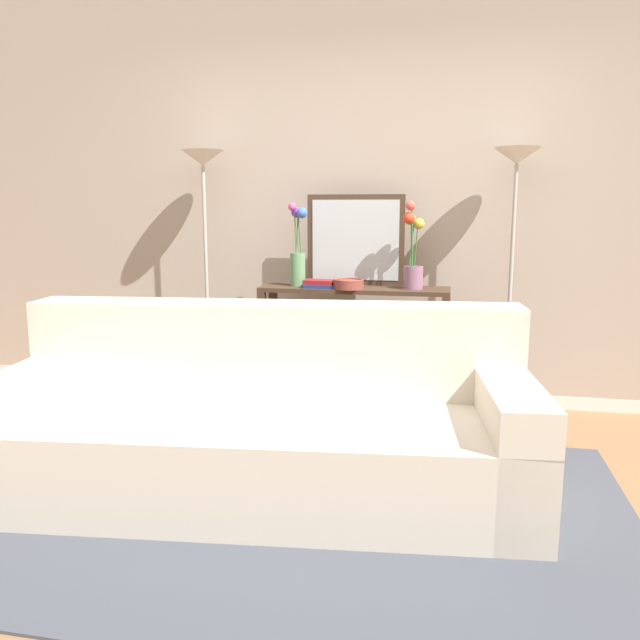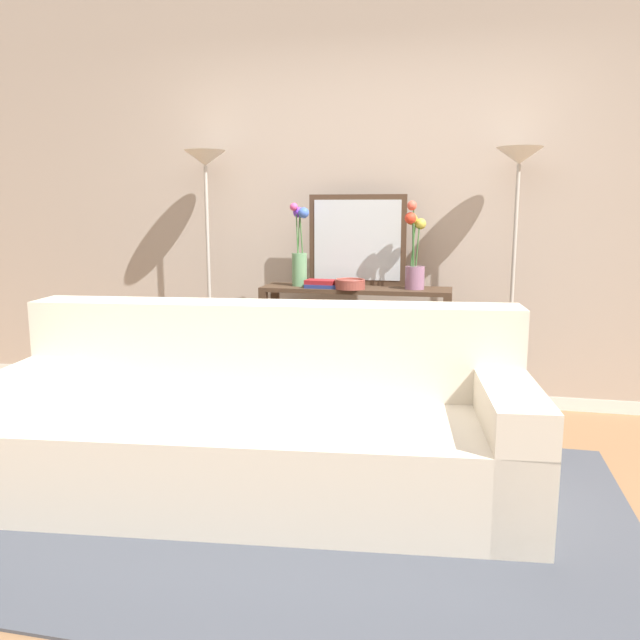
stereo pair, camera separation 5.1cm
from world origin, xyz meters
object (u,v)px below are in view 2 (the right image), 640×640
object	(u,v)px
console_table	(355,328)
vase_tall_flowers	(300,253)
floor_lamp_right	(516,208)
fruit_bowl	(350,284)
vase_short_flowers	(414,255)
floor_lamp_left	(207,206)
wall_mirror	(357,240)
book_stack	(321,284)
couch	(263,429)
book_row_under_console	(303,399)

from	to	relation	value
console_table	vase_tall_flowers	distance (m)	0.62
floor_lamp_right	vase_tall_flowers	size ratio (longest dim) A/B	3.16
vase_tall_flowers	fruit_bowl	xyz separation A→B (m)	(0.35, -0.09, -0.18)
vase_short_flowers	fruit_bowl	xyz separation A→B (m)	(-0.40, -0.08, -0.18)
floor_lamp_left	floor_lamp_right	bearing A→B (deg)	0.00
floor_lamp_left	vase_short_flowers	distance (m)	1.45
floor_lamp_right	wall_mirror	distance (m)	1.02
floor_lamp_left	book_stack	xyz separation A→B (m)	(0.83, -0.14, -0.50)
couch	wall_mirror	distance (m)	1.65
console_table	book_stack	world-z (taller)	book_stack
floor_lamp_right	vase_short_flowers	size ratio (longest dim) A/B	3.10
vase_short_flowers	fruit_bowl	world-z (taller)	vase_short_flowers
floor_lamp_left	vase_tall_flowers	size ratio (longest dim) A/B	3.20
floor_lamp_left	book_row_under_console	distance (m)	1.47
book_stack	floor_lamp_left	bearing A→B (deg)	170.69
floor_lamp_right	console_table	bearing A→B (deg)	-176.11
floor_lamp_left	book_stack	bearing A→B (deg)	-9.31
couch	book_stack	world-z (taller)	book_stack
floor_lamp_right	vase_tall_flowers	world-z (taller)	floor_lamp_right
couch	vase_short_flowers	size ratio (longest dim) A/B	4.60
couch	floor_lamp_left	size ratio (longest dim) A/B	1.47
console_table	floor_lamp_right	size ratio (longest dim) A/B	0.72
console_table	floor_lamp_right	distance (m)	1.26
floor_lamp_left	floor_lamp_right	world-z (taller)	floor_lamp_left
floor_lamp_right	fruit_bowl	world-z (taller)	floor_lamp_right
vase_tall_flowers	book_row_under_console	xyz separation A→B (m)	(0.02, -0.00, -1.00)
vase_short_flowers	book_row_under_console	size ratio (longest dim) A/B	1.83
floor_lamp_right	vase_short_flowers	xyz separation A→B (m)	(-0.61, -0.08, -0.29)
fruit_bowl	book_stack	distance (m)	0.19
wall_mirror	vase_short_flowers	world-z (taller)	wall_mirror
couch	wall_mirror	bearing A→B (deg)	81.25
couch	console_table	xyz separation A→B (m)	(0.23, 1.29, 0.26)
floor_lamp_right	fruit_bowl	xyz separation A→B (m)	(-1.01, -0.16, -0.47)
console_table	fruit_bowl	world-z (taller)	fruit_bowl
wall_mirror	fruit_bowl	distance (m)	0.35
vase_short_flowers	book_row_under_console	xyz separation A→B (m)	(-0.73, 0.01, -1.00)
couch	vase_tall_flowers	world-z (taller)	vase_tall_flowers
console_table	book_stack	bearing A→B (deg)	-162.07
wall_mirror	book_row_under_console	xyz separation A→B (m)	(-0.34, -0.13, -1.08)
floor_lamp_left	vase_short_flowers	bearing A→B (deg)	-3.05
wall_mirror	book_stack	distance (m)	0.39
book_row_under_console	fruit_bowl	bearing A→B (deg)	-15.22
floor_lamp_left	book_row_under_console	size ratio (longest dim) A/B	5.72
wall_mirror	couch	bearing A→B (deg)	-98.75
floor_lamp_left	fruit_bowl	size ratio (longest dim) A/B	8.90
couch	vase_short_flowers	xyz separation A→B (m)	(0.61, 1.28, 0.75)
couch	console_table	size ratio (longest dim) A/B	2.07
fruit_bowl	floor_lamp_right	bearing A→B (deg)	8.93
floor_lamp_right	book_row_under_console	world-z (taller)	floor_lamp_right
couch	vase_tall_flowers	bearing A→B (deg)	96.41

